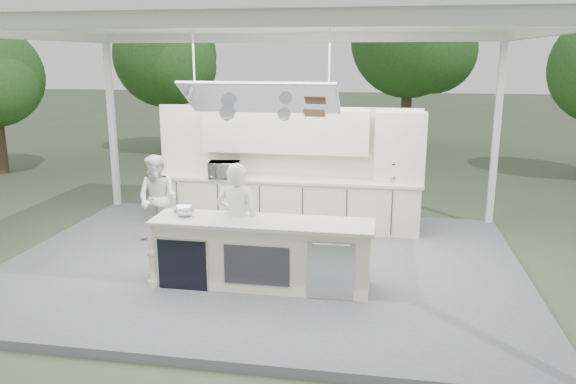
% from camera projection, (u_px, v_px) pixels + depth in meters
% --- Properties ---
extents(ground, '(90.00, 90.00, 0.00)m').
position_uv_depth(ground, '(263.00, 268.00, 8.91)').
color(ground, '#424F36').
rests_on(ground, ground).
extents(stage_deck, '(8.00, 6.00, 0.12)m').
position_uv_depth(stage_deck, '(263.00, 265.00, 8.90)').
color(stage_deck, '#5F5E63').
rests_on(stage_deck, ground).
extents(tent, '(8.20, 6.20, 3.86)m').
position_uv_depth(tent, '(260.00, 25.00, 8.02)').
color(tent, white).
rests_on(tent, ground).
extents(demo_island, '(3.10, 0.79, 0.95)m').
position_uv_depth(demo_island, '(261.00, 253.00, 7.87)').
color(demo_island, beige).
rests_on(demo_island, stage_deck).
extents(back_counter, '(5.08, 0.72, 0.95)m').
position_uv_depth(back_counter, '(284.00, 202.00, 10.59)').
color(back_counter, beige).
rests_on(back_counter, stage_deck).
extents(back_wall_unit, '(5.05, 0.48, 2.25)m').
position_uv_depth(back_wall_unit, '(309.00, 150.00, 10.49)').
color(back_wall_unit, beige).
rests_on(back_wall_unit, stage_deck).
extents(tree_cluster, '(19.55, 9.40, 5.85)m').
position_uv_depth(tree_cluster, '(324.00, 56.00, 17.51)').
color(tree_cluster, '#433421').
rests_on(tree_cluster, ground).
extents(head_chef, '(0.66, 0.46, 1.71)m').
position_uv_depth(head_chef, '(238.00, 221.00, 8.05)').
color(head_chef, silver).
rests_on(head_chef, stage_deck).
extents(sous_chef, '(0.82, 0.68, 1.53)m').
position_uv_depth(sous_chef, '(158.00, 199.00, 9.67)').
color(sous_chef, silver).
rests_on(sous_chef, stage_deck).
extents(toaster_oven, '(0.60, 0.45, 0.31)m').
position_uv_depth(toaster_oven, '(224.00, 170.00, 10.43)').
color(toaster_oven, '#B4B7BC').
rests_on(toaster_oven, back_counter).
extents(bowl_large, '(0.28, 0.28, 0.07)m').
position_uv_depth(bowl_large, '(183.00, 209.00, 8.20)').
color(bowl_large, silver).
rests_on(bowl_large, demo_island).
extents(bowl_small, '(0.33, 0.33, 0.08)m').
position_uv_depth(bowl_small, '(186.00, 213.00, 7.98)').
color(bowl_small, silver).
rests_on(bowl_small, demo_island).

